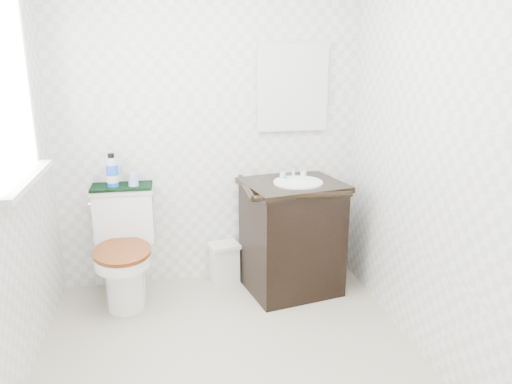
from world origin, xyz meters
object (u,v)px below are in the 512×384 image
object	(u,v)px
trash_bin	(224,262)
mouthwash_bottle	(112,171)
vanity	(292,234)
toilet	(125,253)
cup	(133,179)

from	to	relation	value
trash_bin	mouthwash_bottle	bearing A→B (deg)	-178.11
vanity	toilet	bearing A→B (deg)	176.86
vanity	cup	bearing A→B (deg)	171.57
mouthwash_bottle	cup	bearing A→B (deg)	-3.52
toilet	vanity	bearing A→B (deg)	-3.14
vanity	cup	xyz separation A→B (m)	(-1.10, 0.16, 0.42)
trash_bin	cup	distance (m)	0.93
cup	trash_bin	bearing A→B (deg)	3.08
toilet	mouthwash_bottle	xyz separation A→B (m)	(-0.05, 0.11, 0.56)
trash_bin	mouthwash_bottle	world-z (taller)	mouthwash_bottle
cup	vanity	bearing A→B (deg)	-8.43
trash_bin	vanity	bearing A→B (deg)	-22.55
trash_bin	mouthwash_bottle	xyz separation A→B (m)	(-0.76, -0.03, 0.75)
trash_bin	cup	world-z (taller)	cup
toilet	cup	world-z (taller)	cup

